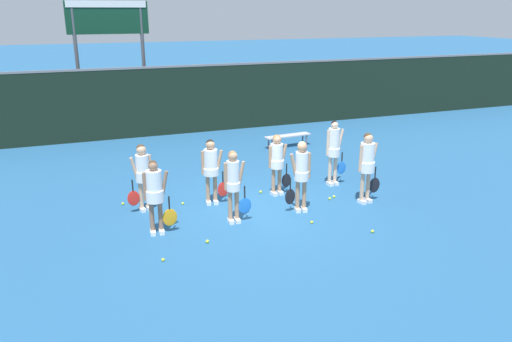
# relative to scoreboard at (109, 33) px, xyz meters

# --- Properties ---
(ground_plane) EXTENTS (140.00, 140.00, 0.00)m
(ground_plane) POSITION_rel_scoreboard_xyz_m (2.31, -9.75, -3.83)
(ground_plane) COLOR #235684
(fence_windscreen) EXTENTS (60.00, 0.08, 2.66)m
(fence_windscreen) POSITION_rel_scoreboard_xyz_m (2.31, -1.49, -2.49)
(fence_windscreen) COLOR black
(fence_windscreen) RESTS_ON ground_plane
(scoreboard) EXTENTS (3.05, 0.15, 4.99)m
(scoreboard) POSITION_rel_scoreboard_xyz_m (0.00, 0.00, 0.00)
(scoreboard) COLOR #515156
(scoreboard) RESTS_ON ground_plane
(bench_courtside) EXTENTS (1.74, 0.52, 0.43)m
(bench_courtside) POSITION_rel_scoreboard_xyz_m (5.39, -4.84, -3.46)
(bench_courtside) COLOR #B2B2B7
(bench_courtside) RESTS_ON ground_plane
(player_0) EXTENTS (0.68, 0.39, 1.65)m
(player_0) POSITION_rel_scoreboard_xyz_m (-0.28, -10.43, -2.87)
(player_0) COLOR #8C664C
(player_0) RESTS_ON ground_plane
(player_1) EXTENTS (0.63, 0.32, 1.69)m
(player_1) POSITION_rel_scoreboard_xyz_m (1.47, -10.45, -2.84)
(player_1) COLOR tan
(player_1) RESTS_ON ground_plane
(player_2) EXTENTS (0.61, 0.35, 1.73)m
(player_2) POSITION_rel_scoreboard_xyz_m (3.18, -10.39, -2.80)
(player_2) COLOR tan
(player_2) RESTS_ON ground_plane
(player_3) EXTENTS (0.69, 0.40, 1.80)m
(player_3) POSITION_rel_scoreboard_xyz_m (4.95, -10.46, -2.75)
(player_3) COLOR tan
(player_3) RESTS_ON ground_plane
(player_4) EXTENTS (0.63, 0.36, 1.65)m
(player_4) POSITION_rel_scoreboard_xyz_m (-0.32, -9.00, -2.85)
(player_4) COLOR tan
(player_4) RESTS_ON ground_plane
(player_5) EXTENTS (0.66, 0.39, 1.65)m
(player_5) POSITION_rel_scoreboard_xyz_m (1.33, -9.15, -2.85)
(player_5) COLOR tan
(player_5) RESTS_ON ground_plane
(player_6) EXTENTS (0.65, 0.38, 1.61)m
(player_6) POSITION_rel_scoreboard_xyz_m (3.10, -9.13, -2.87)
(player_6) COLOR tan
(player_6) RESTS_ON ground_plane
(player_7) EXTENTS (0.64, 0.36, 1.81)m
(player_7) POSITION_rel_scoreboard_xyz_m (4.86, -8.98, -2.77)
(player_7) COLOR beige
(player_7) RESTS_ON ground_plane
(tennis_ball_0) EXTENTS (0.07, 0.07, 0.07)m
(tennis_ball_0) POSITION_rel_scoreboard_xyz_m (2.74, -8.90, -3.80)
(tennis_ball_0) COLOR #CCE033
(tennis_ball_0) RESTS_ON ground_plane
(tennis_ball_1) EXTENTS (0.07, 0.07, 0.07)m
(tennis_ball_1) POSITION_rel_scoreboard_xyz_m (4.21, -10.00, -3.80)
(tennis_ball_1) COLOR #CCE033
(tennis_ball_1) RESTS_ON ground_plane
(tennis_ball_2) EXTENTS (0.07, 0.07, 0.07)m
(tennis_ball_2) POSITION_rel_scoreboard_xyz_m (3.10, -11.18, -3.80)
(tennis_ball_2) COLOR #CCE033
(tennis_ball_2) RESTS_ON ground_plane
(tennis_ball_3) EXTENTS (0.06, 0.06, 0.06)m
(tennis_ball_3) POSITION_rel_scoreboard_xyz_m (-0.42, -11.75, -3.80)
(tennis_ball_3) COLOR #CCE033
(tennis_ball_3) RESTS_ON ground_plane
(tennis_ball_4) EXTENTS (0.07, 0.07, 0.07)m
(tennis_ball_4) POSITION_rel_scoreboard_xyz_m (3.43, -8.11, -3.80)
(tennis_ball_4) COLOR #CCE033
(tennis_ball_4) RESTS_ON ground_plane
(tennis_ball_5) EXTENTS (0.07, 0.07, 0.07)m
(tennis_ball_5) POSITION_rel_scoreboard_xyz_m (1.89, -7.60, -3.80)
(tennis_ball_5) COLOR #CCE033
(tennis_ball_5) RESTS_ON ground_plane
(tennis_ball_6) EXTENTS (0.07, 0.07, 0.07)m
(tennis_ball_6) POSITION_rel_scoreboard_xyz_m (-0.78, -8.45, -3.80)
(tennis_ball_6) COLOR #CCE033
(tennis_ball_6) RESTS_ON ground_plane
(tennis_ball_7) EXTENTS (0.07, 0.07, 0.07)m
(tennis_ball_7) POSITION_rel_scoreboard_xyz_m (4.38, -9.92, -3.80)
(tennis_ball_7) COLOR #CCE033
(tennis_ball_7) RESTS_ON ground_plane
(tennis_ball_8) EXTENTS (0.07, 0.07, 0.07)m
(tennis_ball_8) POSITION_rel_scoreboard_xyz_m (4.11, -12.10, -3.80)
(tennis_ball_8) COLOR #CCE033
(tennis_ball_8) RESTS_ON ground_plane
(tennis_ball_9) EXTENTS (0.06, 0.06, 0.06)m
(tennis_ball_9) POSITION_rel_scoreboard_xyz_m (0.62, -8.98, -3.80)
(tennis_ball_9) COLOR #CCE033
(tennis_ball_9) RESTS_ON ground_plane
(tennis_ball_10) EXTENTS (0.07, 0.07, 0.07)m
(tennis_ball_10) POSITION_rel_scoreboard_xyz_m (0.60, -11.29, -3.80)
(tennis_ball_10) COLOR #CCE033
(tennis_ball_10) RESTS_ON ground_plane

